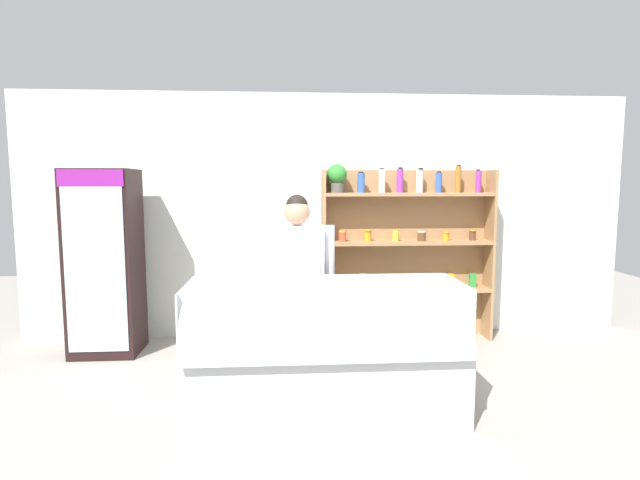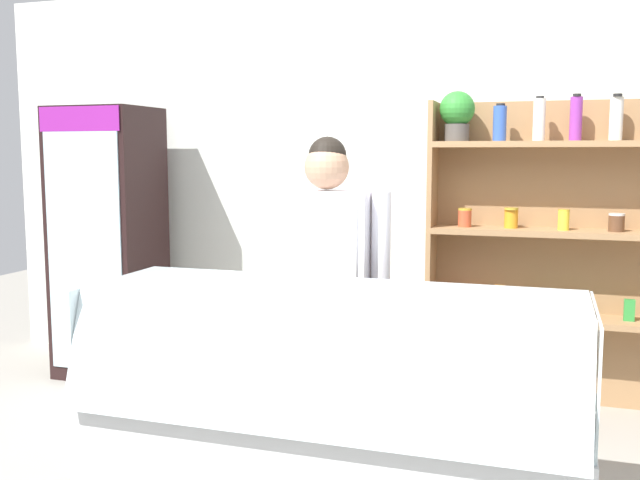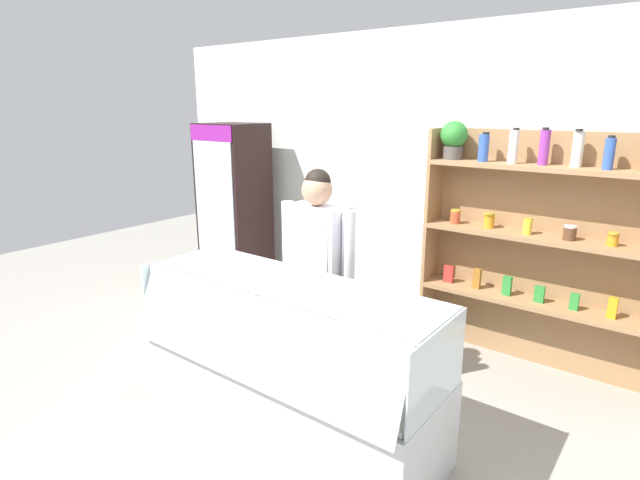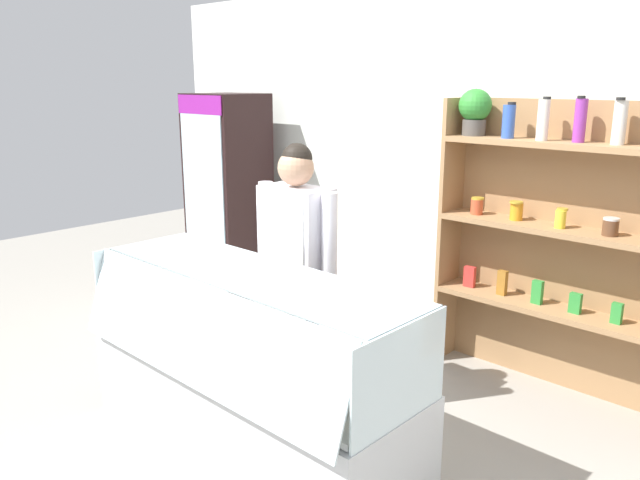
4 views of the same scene
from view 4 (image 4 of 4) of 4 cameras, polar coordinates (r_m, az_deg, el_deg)
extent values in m
plane|color=gray|center=(3.54, -3.89, -19.52)|extent=(12.00, 12.00, 0.00)
cube|color=silver|center=(4.63, 15.01, 6.21)|extent=(6.80, 0.10, 2.70)
cube|color=black|center=(5.78, -8.35, 3.88)|extent=(0.64, 0.54, 1.86)
cube|color=silver|center=(5.61, -10.56, 3.48)|extent=(0.56, 0.01, 1.66)
cube|color=#8C1E8C|center=(5.52, -10.99, 12.05)|extent=(0.60, 0.01, 0.16)
cylinder|color=#2D8C38|center=(5.94, -10.92, -1.61)|extent=(0.07, 0.07, 0.21)
cylinder|color=purple|center=(5.85, -10.15, -2.17)|extent=(0.06, 0.06, 0.15)
cylinder|color=#3356B2|center=(5.74, -9.38, -2.36)|extent=(0.07, 0.07, 0.16)
cylinder|color=silver|center=(5.64, -8.57, -2.45)|extent=(0.07, 0.07, 0.20)
cylinder|color=#3356B2|center=(5.81, -11.01, 2.66)|extent=(0.06, 0.06, 0.15)
cylinder|color=#9E6623|center=(5.67, -9.99, 2.71)|extent=(0.07, 0.07, 0.21)
cylinder|color=#2D8C38|center=(5.53, -8.90, 2.43)|extent=(0.06, 0.06, 0.20)
cylinder|color=#2D8C38|center=(5.75, -11.39, 7.67)|extent=(0.07, 0.07, 0.20)
cylinder|color=orange|center=(5.65, -10.59, 7.31)|extent=(0.05, 0.05, 0.15)
cylinder|color=purple|center=(5.54, -9.79, 7.28)|extent=(0.07, 0.07, 0.16)
cylinder|color=#9E6623|center=(5.44, -8.95, 7.29)|extent=(0.06, 0.06, 0.18)
cube|color=#9E754C|center=(4.21, 23.38, -1.14)|extent=(1.86, 0.02, 1.86)
cube|color=#9E754C|center=(4.47, 11.76, 0.62)|extent=(0.03, 0.28, 1.86)
cube|color=#9E754C|center=(4.20, 22.20, -6.42)|extent=(1.80, 0.28, 0.04)
cube|color=#9E754C|center=(4.05, 22.90, 0.49)|extent=(1.80, 0.28, 0.04)
cube|color=#9E754C|center=(3.97, 23.64, 7.81)|extent=(1.80, 0.28, 0.04)
cylinder|color=#4C4742|center=(4.28, 13.89, 9.95)|extent=(0.15, 0.15, 0.10)
sphere|color=#2D812D|center=(4.28, 14.01, 11.86)|extent=(0.21, 0.21, 0.21)
cylinder|color=#3356B2|center=(4.14, 16.86, 10.32)|extent=(0.08, 0.08, 0.21)
cylinder|color=black|center=(4.15, 17.14, 11.85)|extent=(0.05, 0.05, 0.02)
cylinder|color=silver|center=(4.04, 19.72, 10.27)|extent=(0.07, 0.07, 0.24)
cylinder|color=black|center=(4.06, 20.05, 12.11)|extent=(0.05, 0.05, 0.02)
cylinder|color=purple|center=(4.00, 22.69, 10.04)|extent=(0.07, 0.07, 0.25)
cylinder|color=black|center=(3.98, 22.79, 11.96)|extent=(0.05, 0.05, 0.02)
cylinder|color=silver|center=(3.94, 25.71, 9.64)|extent=(0.07, 0.07, 0.25)
cylinder|color=black|center=(3.91, 25.80, 11.55)|extent=(0.05, 0.05, 0.02)
cylinder|color=#BF4C2D|center=(4.32, 14.14, 2.96)|extent=(0.08, 0.08, 0.10)
cylinder|color=gold|center=(4.31, 14.23, 3.71)|extent=(0.08, 0.08, 0.01)
cylinder|color=orange|center=(4.21, 17.52, 2.50)|extent=(0.08, 0.08, 0.11)
cylinder|color=gold|center=(4.19, 17.51, 3.31)|extent=(0.08, 0.08, 0.01)
cylinder|color=yellow|center=(4.07, 21.12, 1.77)|extent=(0.06, 0.06, 0.11)
cylinder|color=gold|center=(4.07, 21.29, 2.64)|extent=(0.07, 0.07, 0.01)
cylinder|color=brown|center=(3.99, 25.02, 1.02)|extent=(0.09, 0.09, 0.09)
cylinder|color=silver|center=(3.98, 25.11, 1.76)|extent=(0.09, 0.09, 0.01)
cube|color=red|center=(4.46, 13.52, -3.28)|extent=(0.08, 0.05, 0.15)
cube|color=#9E6623|center=(4.35, 16.32, -3.78)|extent=(0.06, 0.04, 0.17)
cube|color=#2D8C38|center=(4.25, 19.25, -4.52)|extent=(0.07, 0.04, 0.15)
cube|color=#2D8C38|center=(4.17, 22.31, -5.37)|extent=(0.07, 0.04, 0.13)
cube|color=#2D8C38|center=(4.10, 25.50, -6.07)|extent=(0.06, 0.04, 0.13)
cube|color=silver|center=(3.52, -6.46, -14.53)|extent=(2.01, 0.69, 0.55)
cube|color=white|center=(3.39, -6.60, -10.17)|extent=(1.95, 0.63, 0.03)
cube|color=silver|center=(3.13, -11.29, -8.44)|extent=(1.97, 0.16, 0.47)
cube|color=silver|center=(3.27, -6.15, -3.04)|extent=(1.97, 0.53, 0.01)
cube|color=silver|center=(4.08, -15.75, -3.22)|extent=(0.01, 0.65, 0.45)
cube|color=silver|center=(2.69, 7.41, -12.27)|extent=(0.01, 0.65, 0.45)
cube|color=tan|center=(4.04, -13.35, -5.67)|extent=(0.16, 0.12, 0.06)
cube|color=white|center=(3.94, -15.85, -6.42)|extent=(0.05, 0.03, 0.02)
cube|color=tan|center=(3.86, -11.38, -6.65)|extent=(0.17, 0.14, 0.04)
cube|color=white|center=(3.75, -13.97, -7.37)|extent=(0.05, 0.03, 0.02)
cube|color=tan|center=(3.68, -9.23, -7.58)|extent=(0.16, 0.11, 0.05)
cube|color=white|center=(3.57, -11.88, -8.41)|extent=(0.05, 0.03, 0.02)
cube|color=beige|center=(3.51, -6.84, -8.63)|extent=(0.16, 0.13, 0.05)
cube|color=white|center=(3.39, -9.55, -9.55)|extent=(0.05, 0.03, 0.02)
cube|color=tan|center=(3.34, -4.20, -9.70)|extent=(0.17, 0.12, 0.05)
cube|color=white|center=(3.22, -6.95, -10.79)|extent=(0.05, 0.03, 0.02)
cube|color=tan|center=(3.18, -1.28, -10.88)|extent=(0.17, 0.13, 0.06)
cube|color=white|center=(3.06, -4.05, -12.14)|extent=(0.05, 0.03, 0.02)
cube|color=tan|center=(3.04, 1.96, -12.26)|extent=(0.17, 0.14, 0.05)
cube|color=white|center=(2.91, -0.81, -13.60)|extent=(0.05, 0.03, 0.02)
cube|color=tan|center=(2.91, 5.55, -13.67)|extent=(0.16, 0.13, 0.05)
cube|color=white|center=(2.77, 2.83, -15.16)|extent=(0.05, 0.03, 0.02)
cylinder|color=#A35B4C|center=(3.93, -15.62, -5.82)|extent=(0.17, 0.14, 0.13)
cylinder|color=#C1706B|center=(3.75, -13.86, -6.51)|extent=(0.18, 0.17, 0.15)
cylinder|color=tan|center=(3.58, -11.91, -7.60)|extent=(0.15, 0.13, 0.13)
cylinder|color=white|center=(2.95, -1.49, -11.40)|extent=(0.07, 0.07, 0.21)
cylinder|color=white|center=(2.89, -0.05, -12.14)|extent=(0.07, 0.07, 0.19)
cylinder|color=#383D51|center=(4.00, -3.04, -9.19)|extent=(0.13, 0.13, 0.75)
cylinder|color=#383D51|center=(3.87, -1.07, -9.97)|extent=(0.13, 0.13, 0.75)
cube|color=white|center=(3.71, -2.16, 0.14)|extent=(0.43, 0.24, 0.62)
cube|color=white|center=(3.72, -3.49, -5.15)|extent=(0.36, 0.01, 1.16)
cylinder|color=white|center=(3.89, -4.92, 1.25)|extent=(0.09, 0.09, 0.56)
cylinder|color=white|center=(3.52, 0.87, -0.10)|extent=(0.09, 0.09, 0.56)
sphere|color=tan|center=(3.63, -2.23, 6.61)|extent=(0.21, 0.21, 0.21)
sphere|color=black|center=(3.63, -2.12, 7.46)|extent=(0.18, 0.18, 0.18)
camera|label=1|loc=(3.10, -76.32, -1.57)|focal=28.00mm
camera|label=2|loc=(1.76, -68.24, -9.16)|focal=40.00mm
camera|label=3|loc=(0.53, -65.17, 13.09)|focal=28.00mm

